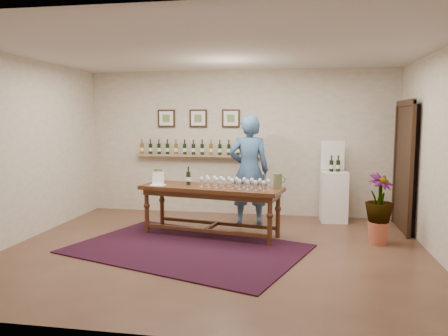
% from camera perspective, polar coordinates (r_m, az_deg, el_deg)
% --- Properties ---
extents(ground, '(6.00, 6.00, 0.00)m').
position_cam_1_polar(ground, '(6.34, -1.24, -10.75)').
color(ground, '#512F23').
rests_on(ground, ground).
extents(room_shell, '(6.00, 6.00, 6.00)m').
position_cam_1_polar(room_shell, '(7.89, 16.64, 0.71)').
color(room_shell, beige).
rests_on(room_shell, ground).
extents(rug, '(3.72, 3.05, 0.02)m').
position_cam_1_polar(rug, '(6.42, -4.85, -10.45)').
color(rug, '#440C13').
rests_on(rug, ground).
extents(tasting_table, '(2.36, 1.13, 0.80)m').
position_cam_1_polar(tasting_table, '(6.97, -1.68, -3.39)').
color(tasting_table, '#411F10').
rests_on(tasting_table, ground).
extents(table_glasses, '(1.24, 0.56, 0.17)m').
position_cam_1_polar(table_glasses, '(6.77, 1.36, -1.93)').
color(table_glasses, white).
rests_on(table_glasses, tasting_table).
extents(table_bottles, '(0.32, 0.20, 0.34)m').
position_cam_1_polar(table_bottles, '(7.18, -4.56, -0.79)').
color(table_bottles, black).
rests_on(table_bottles, tasting_table).
extents(pitcher_left, '(0.19, 0.19, 0.25)m').
position_cam_1_polar(pitcher_left, '(7.37, -8.62, -1.01)').
color(pitcher_left, '#5C6840').
rests_on(pitcher_left, tasting_table).
extents(pitcher_right, '(0.17, 0.17, 0.24)m').
position_cam_1_polar(pitcher_right, '(6.76, 7.02, -1.68)').
color(pitcher_right, '#5C6840').
rests_on(pitcher_right, tasting_table).
extents(menu_card, '(0.24, 0.18, 0.22)m').
position_cam_1_polar(menu_card, '(7.16, -8.58, -1.34)').
color(menu_card, white).
rests_on(menu_card, tasting_table).
extents(display_pedestal, '(0.49, 0.49, 0.92)m').
position_cam_1_polar(display_pedestal, '(8.23, 14.14, -3.64)').
color(display_pedestal, white).
rests_on(display_pedestal, ground).
extents(pedestal_bottles, '(0.30, 0.10, 0.29)m').
position_cam_1_polar(pedestal_bottles, '(8.14, 14.26, 0.56)').
color(pedestal_bottles, black).
rests_on(pedestal_bottles, display_pedestal).
extents(info_sign, '(0.42, 0.05, 0.58)m').
position_cam_1_polar(info_sign, '(8.23, 14.01, 1.63)').
color(info_sign, white).
rests_on(info_sign, display_pedestal).
extents(potted_plant, '(0.69, 0.69, 0.92)m').
position_cam_1_polar(potted_plant, '(6.93, 19.60, -5.04)').
color(potted_plant, '#B6583C').
rests_on(potted_plant, ground).
extents(person, '(0.76, 0.56, 1.94)m').
position_cam_1_polar(person, '(7.67, 3.28, -0.33)').
color(person, '#35567F').
rests_on(person, ground).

